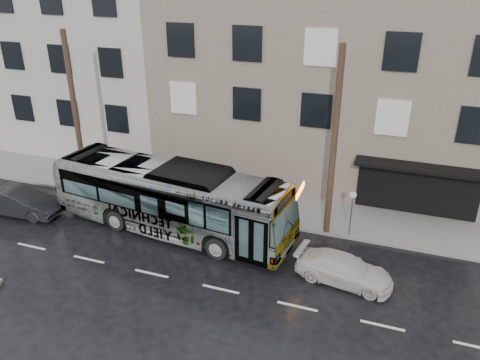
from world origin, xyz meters
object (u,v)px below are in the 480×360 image
(utility_pole_rear, at_px, (76,115))
(sign_post, at_px, (351,213))
(utility_pole_front, at_px, (334,145))
(dark_sedan, at_px, (20,202))
(white_sedan, at_px, (344,269))
(bus, at_px, (170,198))

(utility_pole_rear, xyz_separation_m, sign_post, (15.10, 0.00, -3.30))
(utility_pole_front, relative_size, dark_sedan, 2.04)
(utility_pole_rear, bearing_deg, white_sedan, -13.13)
(sign_post, relative_size, dark_sedan, 0.54)
(sign_post, bearing_deg, bus, -165.91)
(utility_pole_front, distance_m, utility_pole_rear, 14.00)
(utility_pole_front, bearing_deg, utility_pole_rear, 180.00)
(white_sedan, bearing_deg, bus, 88.50)
(utility_pole_rear, distance_m, sign_post, 15.46)
(sign_post, xyz_separation_m, dark_sedan, (-16.73, -3.38, -0.62))
(white_sedan, relative_size, dark_sedan, 0.92)
(utility_pole_front, relative_size, white_sedan, 2.23)
(utility_pole_front, height_order, white_sedan, utility_pole_front)
(utility_pole_rear, bearing_deg, bus, -17.82)
(bus, xyz_separation_m, white_sedan, (8.71, -1.45, -1.15))
(utility_pole_front, xyz_separation_m, dark_sedan, (-15.63, -3.38, -3.92))
(sign_post, xyz_separation_m, white_sedan, (0.23, -3.57, -0.76))
(utility_pole_front, bearing_deg, white_sedan, -69.64)
(utility_pole_rear, relative_size, sign_post, 3.75)
(white_sedan, xyz_separation_m, dark_sedan, (-16.96, 0.20, 0.14))
(utility_pole_front, height_order, utility_pole_rear, same)
(bus, bearing_deg, utility_pole_rear, 79.04)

